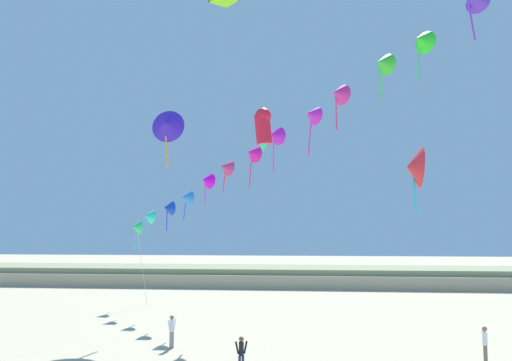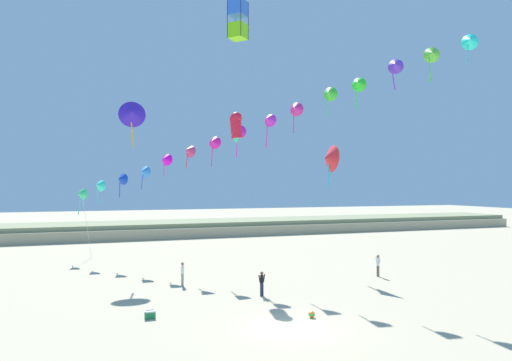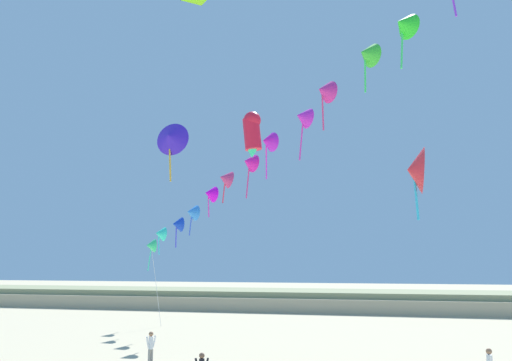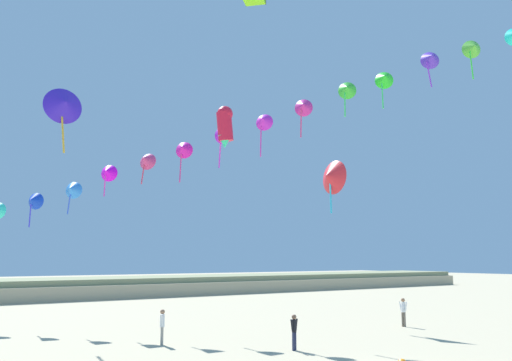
{
  "view_description": "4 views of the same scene",
  "coord_description": "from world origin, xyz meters",
  "px_view_note": "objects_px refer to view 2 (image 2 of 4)",
  "views": [
    {
      "loc": [
        4.06,
        -16.74,
        6.09
      ],
      "look_at": [
        1.02,
        11.67,
        8.78
      ],
      "focal_mm": 38.0,
      "sensor_mm": 36.0,
      "label": 1
    },
    {
      "loc": [
        -9.39,
        -21.26,
        7.17
      ],
      "look_at": [
        2.0,
        10.99,
        7.62
      ],
      "focal_mm": 32.0,
      "sensor_mm": 36.0,
      "label": 2
    },
    {
      "loc": [
        8.08,
        -13.95,
        5.1
      ],
      "look_at": [
        1.56,
        13.08,
        9.29
      ],
      "focal_mm": 38.0,
      "sensor_mm": 36.0,
      "label": 3
    },
    {
      "loc": [
        -14.98,
        -13.23,
        4.18
      ],
      "look_at": [
        0.11,
        8.69,
        7.99
      ],
      "focal_mm": 38.0,
      "sensor_mm": 36.0,
      "label": 4
    }
  ],
  "objects_px": {
    "person_near_left": "(378,264)",
    "large_kite_high_solo": "(236,126)",
    "person_mid_center": "(182,272)",
    "large_kite_outer_drift": "(132,113)",
    "large_kite_low_lead": "(329,158)",
    "person_near_right": "(262,282)",
    "large_kite_mid_trail": "(238,20)",
    "beach_cooler": "(150,314)",
    "beach_ball": "(312,314)"
  },
  "relations": [
    {
      "from": "beach_cooler",
      "to": "beach_ball",
      "type": "relative_size",
      "value": 1.59
    },
    {
      "from": "person_near_left",
      "to": "large_kite_high_solo",
      "type": "relative_size",
      "value": 0.68
    },
    {
      "from": "large_kite_high_solo",
      "to": "beach_cooler",
      "type": "relative_size",
      "value": 4.4
    },
    {
      "from": "person_near_left",
      "to": "beach_ball",
      "type": "relative_size",
      "value": 4.77
    },
    {
      "from": "beach_cooler",
      "to": "person_mid_center",
      "type": "bearing_deg",
      "value": 67.41
    },
    {
      "from": "large_kite_low_lead",
      "to": "beach_ball",
      "type": "xyz_separation_m",
      "value": [
        -7.76,
        -12.31,
        -9.42
      ]
    },
    {
      "from": "large_kite_outer_drift",
      "to": "large_kite_low_lead",
      "type": "bearing_deg",
      "value": -23.22
    },
    {
      "from": "large_kite_low_lead",
      "to": "beach_cooler",
      "type": "relative_size",
      "value": 6.38
    },
    {
      "from": "beach_ball",
      "to": "large_kite_high_solo",
      "type": "bearing_deg",
      "value": 92.64
    },
    {
      "from": "person_mid_center",
      "to": "person_near_right",
      "type": "bearing_deg",
      "value": -48.17
    },
    {
      "from": "person_near_right",
      "to": "large_kite_outer_drift",
      "type": "relative_size",
      "value": 0.37
    },
    {
      "from": "person_near_left",
      "to": "person_mid_center",
      "type": "height_order",
      "value": "person_near_left"
    },
    {
      "from": "large_kite_low_lead",
      "to": "large_kite_high_solo",
      "type": "distance_m",
      "value": 8.66
    },
    {
      "from": "person_near_right",
      "to": "large_kite_high_solo",
      "type": "height_order",
      "value": "large_kite_high_solo"
    },
    {
      "from": "large_kite_low_lead",
      "to": "large_kite_outer_drift",
      "type": "relative_size",
      "value": 0.84
    },
    {
      "from": "large_kite_low_lead",
      "to": "large_kite_high_solo",
      "type": "bearing_deg",
      "value": -179.92
    },
    {
      "from": "person_near_left",
      "to": "large_kite_outer_drift",
      "type": "xyz_separation_m",
      "value": [
        -18.16,
        10.68,
        12.67
      ]
    },
    {
      "from": "person_near_right",
      "to": "large_kite_low_lead",
      "type": "xyz_separation_m",
      "value": [
        8.64,
        6.81,
        8.67
      ]
    },
    {
      "from": "large_kite_low_lead",
      "to": "person_mid_center",
      "type": "bearing_deg",
      "value": -171.34
    },
    {
      "from": "beach_ball",
      "to": "person_mid_center",
      "type": "bearing_deg",
      "value": 116.77
    },
    {
      "from": "large_kite_mid_trail",
      "to": "large_kite_outer_drift",
      "type": "distance_m",
      "value": 14.3
    },
    {
      "from": "large_kite_low_lead",
      "to": "beach_cooler",
      "type": "xyz_separation_m",
      "value": [
        -16.11,
        -9.51,
        -9.38
      ]
    },
    {
      "from": "large_kite_low_lead",
      "to": "beach_cooler",
      "type": "height_order",
      "value": "large_kite_low_lead"
    },
    {
      "from": "person_mid_center",
      "to": "beach_ball",
      "type": "height_order",
      "value": "person_mid_center"
    },
    {
      "from": "person_mid_center",
      "to": "large_kite_mid_trail",
      "type": "xyz_separation_m",
      "value": [
        3.2,
        -3.18,
        17.59
      ]
    },
    {
      "from": "person_mid_center",
      "to": "large_kite_outer_drift",
      "type": "bearing_deg",
      "value": 108.28
    },
    {
      "from": "person_near_right",
      "to": "beach_ball",
      "type": "relative_size",
      "value": 4.43
    },
    {
      "from": "person_near_right",
      "to": "large_kite_high_solo",
      "type": "relative_size",
      "value": 0.63
    },
    {
      "from": "person_mid_center",
      "to": "beach_cooler",
      "type": "xyz_separation_m",
      "value": [
        -3.13,
        -7.53,
        -0.77
      ]
    },
    {
      "from": "person_near_right",
      "to": "large_kite_mid_trail",
      "type": "relative_size",
      "value": 0.62
    },
    {
      "from": "large_kite_mid_trail",
      "to": "person_near_right",
      "type": "bearing_deg",
      "value": -55.67
    },
    {
      "from": "person_near_right",
      "to": "large_kite_low_lead",
      "type": "bearing_deg",
      "value": 38.25
    },
    {
      "from": "large_kite_mid_trail",
      "to": "person_near_left",
      "type": "bearing_deg",
      "value": 6.1
    },
    {
      "from": "large_kite_high_solo",
      "to": "large_kite_outer_drift",
      "type": "distance_m",
      "value": 10.31
    },
    {
      "from": "beach_cooler",
      "to": "person_near_right",
      "type": "bearing_deg",
      "value": 19.83
    },
    {
      "from": "large_kite_high_solo",
      "to": "beach_ball",
      "type": "xyz_separation_m",
      "value": [
        0.57,
        -12.3,
        -11.79
      ]
    },
    {
      "from": "large_kite_mid_trail",
      "to": "beach_cooler",
      "type": "distance_m",
      "value": 19.9
    },
    {
      "from": "person_near_left",
      "to": "person_near_right",
      "type": "bearing_deg",
      "value": -164.92
    },
    {
      "from": "person_mid_center",
      "to": "large_kite_outer_drift",
      "type": "relative_size",
      "value": 0.39
    },
    {
      "from": "person_near_left",
      "to": "beach_ball",
      "type": "xyz_separation_m",
      "value": [
        -10.04,
        -8.44,
        -0.82
      ]
    },
    {
      "from": "large_kite_low_lead",
      "to": "beach_ball",
      "type": "height_order",
      "value": "large_kite_low_lead"
    },
    {
      "from": "person_near_left",
      "to": "large_kite_high_solo",
      "type": "bearing_deg",
      "value": 160.02
    },
    {
      "from": "person_near_left",
      "to": "large_kite_low_lead",
      "type": "xyz_separation_m",
      "value": [
        -2.28,
        3.87,
        8.6
      ]
    },
    {
      "from": "beach_cooler",
      "to": "beach_ball",
      "type": "bearing_deg",
      "value": -18.56
    },
    {
      "from": "person_mid_center",
      "to": "large_kite_mid_trail",
      "type": "bearing_deg",
      "value": -44.85
    },
    {
      "from": "large_kite_outer_drift",
      "to": "beach_cooler",
      "type": "height_order",
      "value": "large_kite_outer_drift"
    },
    {
      "from": "large_kite_outer_drift",
      "to": "person_near_right",
      "type": "bearing_deg",
      "value": -62.04
    },
    {
      "from": "large_kite_high_solo",
      "to": "large_kite_outer_drift",
      "type": "height_order",
      "value": "large_kite_outer_drift"
    },
    {
      "from": "person_mid_center",
      "to": "large_kite_high_solo",
      "type": "distance_m",
      "value": 12.09
    },
    {
      "from": "person_near_left",
      "to": "large_kite_outer_drift",
      "type": "bearing_deg",
      "value": 149.54
    }
  ]
}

